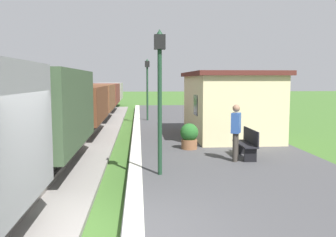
{
  "coord_description": "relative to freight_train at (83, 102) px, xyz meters",
  "views": [
    {
      "loc": [
        0.5,
        -5.77,
        2.69
      ],
      "look_at": [
        1.42,
        5.79,
        1.48
      ],
      "focal_mm": 39.74,
      "sensor_mm": 36.0,
      "label": 1
    }
  ],
  "objects": [
    {
      "name": "platform_slab",
      "position": [
        5.6,
        -13.99,
        -1.38
      ],
      "size": [
        6.0,
        60.0,
        0.25
      ],
      "primitive_type": "cube",
      "color": "#424244",
      "rests_on": "ground"
    },
    {
      "name": "platform_edge_stripe",
      "position": [
        2.8,
        -13.99,
        -1.25
      ],
      "size": [
        0.36,
        60.0,
        0.01
      ],
      "primitive_type": "cube",
      "color": "silver",
      "rests_on": "platform_slab"
    },
    {
      "name": "freight_train",
      "position": [
        0.0,
        0.0,
        0.0
      ],
      "size": [
        2.5,
        39.2,
        2.72
      ],
      "color": "gray",
      "rests_on": "rail_near"
    },
    {
      "name": "station_hut",
      "position": [
        6.8,
        -3.91,
        0.15
      ],
      "size": [
        3.5,
        5.8,
        2.78
      ],
      "color": "beige",
      "rests_on": "platform_slab"
    },
    {
      "name": "bench_near_hut",
      "position": [
        6.29,
        -8.5,
        -0.78
      ],
      "size": [
        0.42,
        1.5,
        0.91
      ],
      "color": "black",
      "rests_on": "platform_slab"
    },
    {
      "name": "person_waiting",
      "position": [
        5.8,
        -8.95,
        -0.32
      ],
      "size": [
        0.38,
        0.45,
        1.71
      ],
      "rotation": [
        0.0,
        0.0,
        2.71
      ],
      "color": "#38332D",
      "rests_on": "platform_slab"
    },
    {
      "name": "potted_planter",
      "position": [
        4.68,
        -6.87,
        -0.78
      ],
      "size": [
        0.64,
        0.64,
        0.92
      ],
      "color": "brown",
      "rests_on": "platform_slab"
    },
    {
      "name": "lamp_post_near",
      "position": [
        3.44,
        -10.35,
        1.3
      ],
      "size": [
        0.28,
        0.28,
        3.7
      ],
      "color": "#193823",
      "rests_on": "platform_slab"
    },
    {
      "name": "lamp_post_far",
      "position": [
        3.44,
        2.7,
        1.3
      ],
      "size": [
        0.28,
        0.28,
        3.7
      ],
      "color": "#193823",
      "rests_on": "platform_slab"
    }
  ]
}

